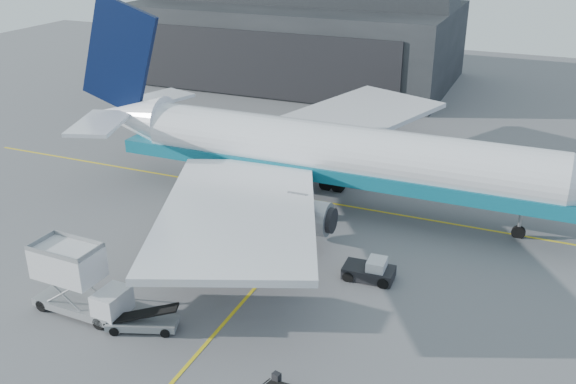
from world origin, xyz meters
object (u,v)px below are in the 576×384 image
at_px(airliner, 321,152).
at_px(pushback_tug, 370,271).
at_px(belt_loader_a, 141,322).
at_px(catering_truck, 77,281).

height_order(airliner, pushback_tug, airliner).
bearing_deg(pushback_tug, belt_loader_a, -137.41).
distance_m(airliner, pushback_tug, 14.57).
bearing_deg(catering_truck, airliner, 70.97).
bearing_deg(pushback_tug, catering_truck, -147.76).
height_order(airliner, belt_loader_a, airliner).
xyz_separation_m(catering_truck, belt_loader_a, (5.08, -0.18, -1.81)).
xyz_separation_m(catering_truck, pushback_tug, (17.04, 11.75, -1.73)).
bearing_deg(airliner, pushback_tug, -54.08).
xyz_separation_m(airliner, catering_truck, (-8.90, -22.98, -2.73)).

